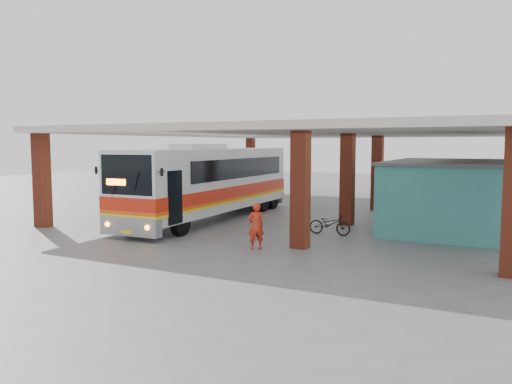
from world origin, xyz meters
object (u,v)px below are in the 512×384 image
at_px(motorcycle, 330,224).
at_px(red_chair, 403,211).
at_px(coach_bus, 210,182).
at_px(pedestrian, 256,226).

relative_size(motorcycle, red_chair, 2.16).
xyz_separation_m(coach_bus, pedestrian, (5.41, -5.52, -1.06)).
bearing_deg(motorcycle, red_chair, -17.61).
bearing_deg(motorcycle, coach_bus, 76.66).
height_order(pedestrian, red_chair, pedestrian).
height_order(coach_bus, motorcycle, coach_bus).
bearing_deg(coach_bus, motorcycle, -14.05).
distance_m(motorcycle, red_chair, 6.64).
xyz_separation_m(motorcycle, red_chair, (1.88, 6.37, -0.09)).
distance_m(coach_bus, red_chair, 10.15).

